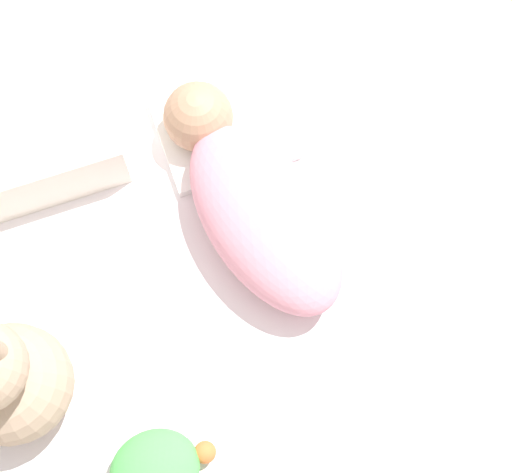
# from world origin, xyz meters

# --- Properties ---
(ground_plane) EXTENTS (12.00, 12.00, 0.00)m
(ground_plane) POSITION_xyz_m (0.00, 0.00, 0.00)
(ground_plane) COLOR #B2A893
(bed_mattress) EXTENTS (1.29, 1.09, 0.17)m
(bed_mattress) POSITION_xyz_m (0.00, 0.00, 0.09)
(bed_mattress) COLOR white
(bed_mattress) RESTS_ON ground_plane
(burp_cloth) EXTENTS (0.25, 0.21, 0.02)m
(burp_cloth) POSITION_xyz_m (0.05, 0.27, 0.18)
(burp_cloth) COLOR white
(burp_cloth) RESTS_ON bed_mattress
(swaddled_baby) EXTENTS (0.28, 0.52, 0.13)m
(swaddled_baby) POSITION_xyz_m (0.04, 0.09, 0.24)
(swaddled_baby) COLOR pink
(swaddled_baby) RESTS_ON bed_mattress
(pillow) EXTENTS (0.39, 0.35, 0.11)m
(pillow) POSITION_xyz_m (-0.35, 0.40, 0.23)
(pillow) COLOR white
(pillow) RESTS_ON bed_mattress
(bunny_plush) EXTENTS (0.19, 0.19, 0.39)m
(bunny_plush) POSITION_xyz_m (-0.43, -0.10, 0.31)
(bunny_plush) COLOR tan
(bunny_plush) RESTS_ON bed_mattress
(turtle_plush) EXTENTS (0.18, 0.13, 0.07)m
(turtle_plush) POSITION_xyz_m (-0.26, -0.30, 0.21)
(turtle_plush) COLOR #51B756
(turtle_plush) RESTS_ON bed_mattress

